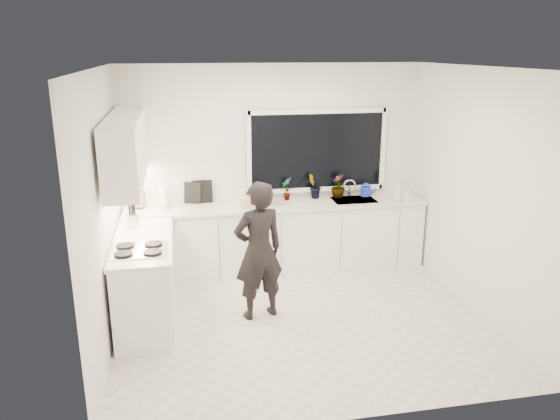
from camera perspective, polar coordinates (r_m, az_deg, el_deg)
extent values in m
cube|color=beige|center=(6.18, 2.24, -11.33)|extent=(4.00, 3.50, 0.02)
cube|color=white|center=(7.35, -0.74, 4.55)|extent=(4.00, 0.02, 2.70)
cube|color=white|center=(5.58, -18.12, -0.21)|extent=(0.02, 3.50, 2.70)
cube|color=white|center=(6.43, 20.13, 1.75)|extent=(0.02, 3.50, 2.70)
cube|color=white|center=(5.47, 2.57, 14.75)|extent=(4.00, 3.50, 0.02)
cube|color=black|center=(7.40, 3.90, 6.18)|extent=(1.80, 0.02, 1.00)
cube|color=white|center=(7.30, -0.29, -2.96)|extent=(3.92, 0.58, 0.88)
cube|color=white|center=(6.18, -13.85, -7.21)|extent=(0.58, 1.60, 0.88)
cube|color=silver|center=(7.15, -0.28, 0.49)|extent=(3.94, 0.62, 0.04)
cube|color=silver|center=(6.02, -14.15, -3.19)|extent=(0.62, 1.60, 0.04)
cube|color=white|center=(6.13, -15.75, 6.25)|extent=(0.34, 2.10, 0.70)
cube|color=silver|center=(7.43, 7.70, 0.71)|extent=(0.58, 0.42, 0.14)
cylinder|color=silver|center=(7.57, 7.27, 2.28)|extent=(0.03, 0.03, 0.22)
cube|color=black|center=(5.68, -14.54, -4.05)|extent=(0.56, 0.48, 0.03)
imported|color=black|center=(5.92, -2.25, -4.29)|extent=(0.64, 0.51, 1.55)
cube|color=silver|center=(7.09, -2.12, 0.62)|extent=(0.49, 0.37, 0.03)
cube|color=red|center=(7.08, -2.12, 0.75)|extent=(0.45, 0.33, 0.01)
cylinder|color=#1631D1|center=(7.62, 8.93, 1.95)|extent=(0.18, 0.18, 0.13)
cylinder|color=white|center=(7.11, -11.99, 1.27)|extent=(0.13, 0.13, 0.26)
cube|color=#8E6442|center=(7.17, -14.53, 1.06)|extent=(0.15, 0.13, 0.22)
cylinder|color=silver|center=(6.42, -15.14, -1.07)|extent=(0.17, 0.17, 0.16)
cube|color=black|center=(7.24, -9.13, 1.79)|extent=(0.22, 0.08, 0.28)
cube|color=black|center=(7.24, -8.07, 1.92)|extent=(0.25, 0.03, 0.30)
imported|color=#26662D|center=(7.25, -1.83, 1.91)|extent=(0.29, 0.30, 0.26)
imported|color=#26662D|center=(7.30, 0.70, 2.23)|extent=(0.11, 0.16, 0.31)
imported|color=#26662D|center=(7.38, 3.61, 2.48)|extent=(0.23, 0.21, 0.34)
imported|color=#26662D|center=(7.47, 6.09, 2.53)|extent=(0.19, 0.19, 0.32)
imported|color=#D8BF66|center=(7.44, 12.24, 2.01)|extent=(0.15, 0.15, 0.28)
imported|color=#D8BF66|center=(7.50, 13.03, 1.75)|extent=(0.12, 0.12, 0.20)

